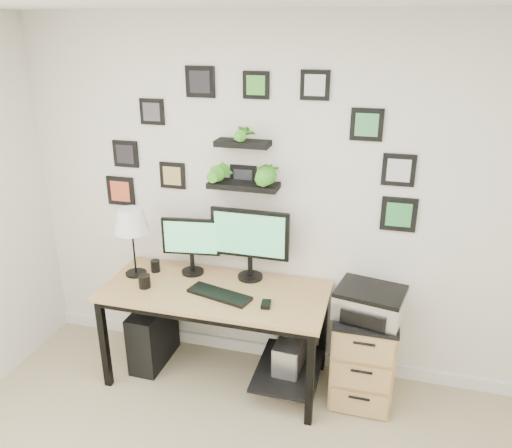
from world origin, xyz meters
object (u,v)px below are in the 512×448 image
(pc_tower_grey, at_px, (291,361))
(printer, at_px, (370,303))
(monitor_right, at_px, (250,239))
(file_cabinet, at_px, (364,354))
(pc_tower_black, at_px, (153,334))
(monitor_left, at_px, (191,242))
(mug, at_px, (144,281))
(table_lamp, at_px, (131,222))
(desk, at_px, (222,303))

(pc_tower_grey, height_order, printer, printer)
(monitor_right, bearing_deg, printer, -10.47)
(pc_tower_grey, xyz_separation_m, printer, (0.52, 0.01, 0.56))
(printer, bearing_deg, file_cabinet, 107.58)
(pc_tower_black, bearing_deg, monitor_left, 25.72)
(monitor_left, xyz_separation_m, file_cabinet, (1.31, -0.10, -0.67))
(mug, bearing_deg, monitor_left, 50.25)
(pc_tower_black, distance_m, pc_tower_grey, 1.10)
(mug, bearing_deg, monitor_right, 25.58)
(monitor_left, xyz_separation_m, table_lamp, (-0.41, -0.13, 0.16))
(desk, height_order, monitor_left, monitor_left)
(file_cabinet, bearing_deg, table_lamp, -179.21)
(mug, distance_m, pc_tower_grey, 1.21)
(monitor_left, bearing_deg, monitor_right, 4.32)
(monitor_right, distance_m, pc_tower_black, 1.13)
(desk, bearing_deg, table_lamp, 177.13)
(pc_tower_black, bearing_deg, printer, 1.36)
(monitor_right, distance_m, mug, 0.81)
(table_lamp, bearing_deg, pc_tower_black, -6.36)
(pc_tower_black, relative_size, file_cabinet, 0.72)
(printer, bearing_deg, desk, -178.24)
(desk, relative_size, mug, 16.75)
(mug, relative_size, printer, 0.19)
(monitor_left, xyz_separation_m, printer, (1.32, -0.13, -0.24))
(desk, height_order, table_lamp, table_lamp)
(mug, bearing_deg, pc_tower_black, 109.00)
(monitor_left, distance_m, printer, 1.35)
(monitor_right, relative_size, pc_tower_grey, 1.36)
(pc_tower_black, relative_size, pc_tower_grey, 1.13)
(monitor_left, bearing_deg, mug, -129.75)
(table_lamp, distance_m, printer, 1.77)
(monitor_right, relative_size, table_lamp, 1.11)
(desk, distance_m, monitor_left, 0.50)
(monitor_left, height_order, mug, monitor_left)
(table_lamp, relative_size, file_cabinet, 0.78)
(table_lamp, distance_m, mug, 0.44)
(pc_tower_grey, bearing_deg, printer, 0.82)
(monitor_right, height_order, pc_tower_black, monitor_right)
(table_lamp, relative_size, pc_tower_black, 1.09)
(pc_tower_grey, bearing_deg, table_lamp, 179.53)
(desk, relative_size, monitor_right, 2.77)
(monitor_left, bearing_deg, pc_tower_grey, -9.67)
(desk, height_order, pc_tower_grey, desk)
(desk, xyz_separation_m, printer, (1.04, 0.03, 0.14))
(monitor_left, relative_size, file_cabinet, 0.66)
(table_lamp, distance_m, pc_tower_grey, 1.54)
(table_lamp, distance_m, pc_tower_black, 0.93)
(table_lamp, height_order, file_cabinet, table_lamp)
(pc_tower_black, distance_m, printer, 1.71)
(monitor_right, relative_size, mug, 6.06)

